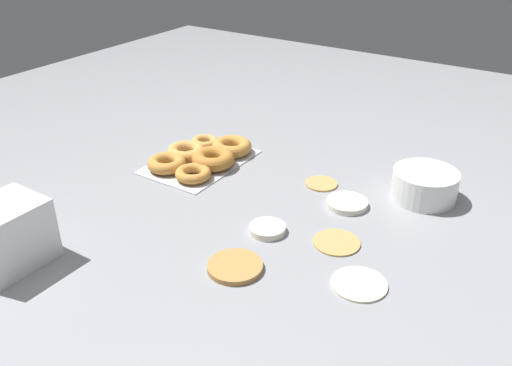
% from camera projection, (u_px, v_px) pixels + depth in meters
% --- Properties ---
extents(ground_plane, '(3.00, 3.00, 0.00)m').
position_uv_depth(ground_plane, '(278.00, 225.00, 1.21)').
color(ground_plane, gray).
extents(pancake_0, '(0.10, 0.10, 0.01)m').
position_uv_depth(pancake_0, '(337.00, 242.00, 1.15)').
color(pancake_0, tan).
rests_on(pancake_0, ground_plane).
extents(pancake_1, '(0.10, 0.10, 0.01)m').
position_uv_depth(pancake_1, '(347.00, 203.00, 1.29)').
color(pancake_1, silver).
rests_on(pancake_1, ground_plane).
extents(pancake_2, '(0.11, 0.11, 0.01)m').
position_uv_depth(pancake_2, '(235.00, 267.00, 1.07)').
color(pancake_2, '#B27F42').
rests_on(pancake_2, ground_plane).
extents(pancake_3, '(0.08, 0.08, 0.01)m').
position_uv_depth(pancake_3, '(321.00, 183.00, 1.38)').
color(pancake_3, tan).
rests_on(pancake_3, ground_plane).
extents(pancake_4, '(0.08, 0.08, 0.02)m').
position_uv_depth(pancake_4, '(267.00, 229.00, 1.19)').
color(pancake_4, silver).
rests_on(pancake_4, ground_plane).
extents(pancake_5, '(0.11, 0.11, 0.01)m').
position_uv_depth(pancake_5, '(359.00, 283.00, 1.03)').
color(pancake_5, beige).
rests_on(pancake_5, ground_plane).
extents(donut_tray, '(0.31, 0.21, 0.04)m').
position_uv_depth(donut_tray, '(202.00, 157.00, 1.49)').
color(donut_tray, silver).
rests_on(donut_tray, ground_plane).
extents(batter_bowl, '(0.16, 0.16, 0.07)m').
position_uv_depth(batter_bowl, '(424.00, 185.00, 1.31)').
color(batter_bowl, white).
rests_on(batter_bowl, ground_plane).
extents(container_stack, '(0.16, 0.12, 0.13)m').
position_uv_depth(container_stack, '(5.00, 236.00, 1.06)').
color(container_stack, white).
rests_on(container_stack, ground_plane).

